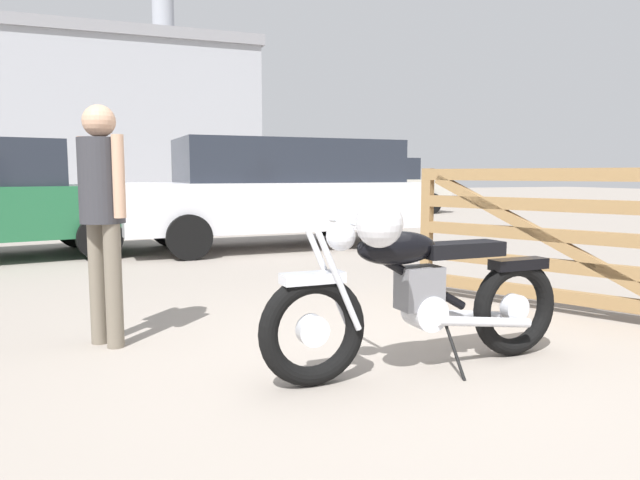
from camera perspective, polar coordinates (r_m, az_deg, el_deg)
name	(u,v)px	position (r m, az deg, el deg)	size (l,w,h in m)	color
ground_plane	(404,362)	(3.88, 8.17, -11.61)	(80.00, 80.00, 0.00)	gray
vintage_motorcycle	(417,292)	(3.59, 9.35, -4.98)	(2.08, 0.74, 1.07)	black
timber_gate	(579,233)	(5.38, 23.77, 0.62)	(1.24, 2.33, 1.60)	olive
bystander	(102,200)	(4.30, -20.34, 3.66)	(0.30, 0.40, 1.66)	#706656
dark_sedan_left	(278,190)	(9.61, -4.10, 4.88)	(4.75, 2.07, 1.74)	black
red_hatchback_near	(378,186)	(18.05, 5.65, 5.24)	(4.28, 2.09, 1.67)	black
industrial_building	(87,119)	(32.09, -21.61, 10.81)	(15.80, 9.54, 14.93)	#9EA0A8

